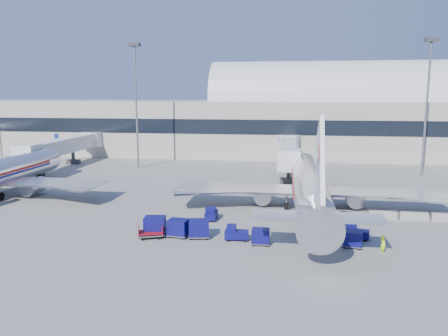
% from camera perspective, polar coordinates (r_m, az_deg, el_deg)
% --- Properties ---
extents(ground, '(260.00, 260.00, 0.00)m').
position_cam_1_polar(ground, '(49.40, -0.55, -6.46)').
color(ground, gray).
rests_on(ground, ground).
extents(terminal, '(170.00, 28.15, 21.00)m').
position_cam_1_polar(terminal, '(105.13, -3.21, 6.31)').
color(terminal, '#B2AA9E').
rests_on(terminal, ground).
extents(airliner_main, '(32.00, 37.26, 12.07)m').
position_cam_1_polar(airliner_main, '(52.58, 11.05, -2.36)').
color(airliner_main, silver).
rests_on(airliner_main, ground).
extents(jetbridge_near, '(4.40, 27.50, 6.25)m').
position_cam_1_polar(jetbridge_near, '(78.30, 8.45, 2.40)').
color(jetbridge_near, silver).
rests_on(jetbridge_near, ground).
extents(jetbridge_mid, '(4.40, 27.50, 6.25)m').
position_cam_1_polar(jetbridge_mid, '(88.72, -19.84, 2.78)').
color(jetbridge_mid, silver).
rests_on(jetbridge_mid, ground).
extents(mast_west, '(2.00, 1.20, 22.60)m').
position_cam_1_polar(mast_west, '(81.59, -11.45, 10.25)').
color(mast_west, slate).
rests_on(mast_west, ground).
extents(mast_east, '(2.00, 1.20, 22.60)m').
position_cam_1_polar(mast_east, '(80.16, 25.11, 9.55)').
color(mast_east, slate).
rests_on(mast_east, ground).
extents(barrier_near, '(3.00, 0.55, 0.90)m').
position_cam_1_polar(barrier_near, '(51.77, 20.01, -5.79)').
color(barrier_near, '#9E9E96').
rests_on(barrier_near, ground).
extents(barrier_mid, '(3.00, 0.55, 0.90)m').
position_cam_1_polar(barrier_mid, '(52.55, 23.55, -5.79)').
color(barrier_mid, '#9E9E96').
rests_on(barrier_mid, ground).
extents(barrier_far, '(3.00, 0.55, 0.90)m').
position_cam_1_polar(barrier_far, '(53.52, 26.98, -5.77)').
color(barrier_far, '#9E9E96').
rests_on(barrier_far, ground).
extents(tug_lead, '(2.32, 1.26, 1.47)m').
position_cam_1_polar(tug_lead, '(41.88, 1.53, -8.51)').
color(tug_lead, '#0B0B52').
rests_on(tug_lead, ground).
extents(tug_right, '(2.49, 1.66, 1.49)m').
position_cam_1_polar(tug_right, '(44.05, 16.83, -8.00)').
color(tug_right, '#0B0B52').
rests_on(tug_right, ground).
extents(tug_left, '(1.18, 2.34, 1.52)m').
position_cam_1_polar(tug_left, '(48.29, -1.70, -5.99)').
color(tug_left, '#0B0B52').
rests_on(tug_left, ground).
extents(cart_train_a, '(2.27, 1.89, 1.79)m').
position_cam_1_polar(cart_train_a, '(42.40, -3.28, -7.89)').
color(cart_train_a, '#0B0B52').
rests_on(cart_train_a, ground).
extents(cart_train_b, '(2.18, 1.79, 1.74)m').
position_cam_1_polar(cart_train_b, '(42.88, -5.98, -7.76)').
color(cart_train_b, '#0B0B52').
rests_on(cart_train_b, ground).
extents(cart_train_c, '(2.34, 1.90, 1.89)m').
position_cam_1_polar(cart_train_c, '(43.54, -9.00, -7.45)').
color(cart_train_c, '#0B0B52').
rests_on(cart_train_c, ground).
extents(cart_solo_near, '(1.71, 1.31, 1.50)m').
position_cam_1_polar(cart_solo_near, '(40.73, 4.81, -8.88)').
color(cart_solo_near, '#0B0B52').
rests_on(cart_solo_near, ground).
extents(cart_solo_far, '(1.98, 1.67, 1.54)m').
position_cam_1_polar(cart_solo_far, '(41.60, 16.49, -8.83)').
color(cart_solo_far, '#0B0B52').
rests_on(cart_solo_far, ground).
extents(cart_open_red, '(2.75, 2.33, 0.62)m').
position_cam_1_polar(cart_open_red, '(43.10, -9.55, -8.42)').
color(cart_open_red, slate).
rests_on(cart_open_red, ground).
extents(ramp_worker, '(0.60, 0.71, 1.65)m').
position_cam_1_polar(ramp_worker, '(40.92, 20.05, -9.33)').
color(ramp_worker, '#BDEC18').
rests_on(ramp_worker, ground).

